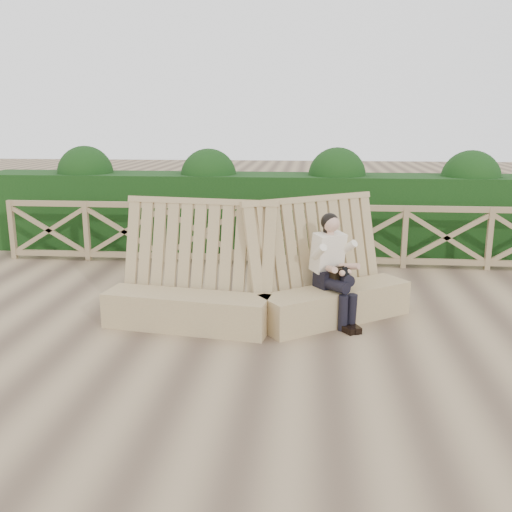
{
  "coord_description": "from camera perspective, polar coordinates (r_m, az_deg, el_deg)",
  "views": [
    {
      "loc": [
        0.5,
        -6.41,
        2.55
      ],
      "look_at": [
        -0.15,
        0.4,
        0.9
      ],
      "focal_mm": 40.0,
      "sensor_mm": 36.0,
      "label": 1
    }
  ],
  "objects": [
    {
      "name": "woman",
      "position": [
        7.29,
        7.74,
        -0.89
      ],
      "size": [
        0.68,
        0.87,
        1.4
      ],
      "rotation": [
        0.0,
        0.0,
        0.61
      ],
      "color": "black",
      "rests_on": "ground"
    },
    {
      "name": "ground",
      "position": [
        6.92,
        0.94,
        -8.07
      ],
      "size": [
        60.0,
        60.0,
        0.0
      ],
      "primitive_type": "plane",
      "color": "brown",
      "rests_on": "ground"
    },
    {
      "name": "hedge",
      "position": [
        11.27,
        2.87,
        4.34
      ],
      "size": [
        12.0,
        1.2,
        1.5
      ],
      "primitive_type": "cube",
      "color": "black",
      "rests_on": "ground"
    },
    {
      "name": "guardrail",
      "position": [
        10.12,
        2.54,
        2.16
      ],
      "size": [
        10.1,
        0.09,
        1.1
      ],
      "color": "#8F7B53",
      "rests_on": "ground"
    },
    {
      "name": "bench",
      "position": [
        7.27,
        0.57,
        -3.69
      ],
      "size": [
        3.9,
        1.85,
        1.58
      ],
      "rotation": [
        0.0,
        0.0,
        0.2
      ],
      "color": "#9C8259",
      "rests_on": "ground"
    }
  ]
}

